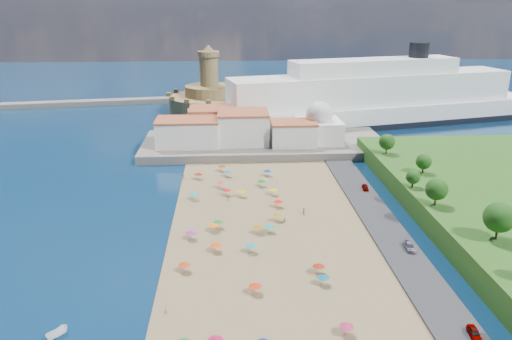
{
  "coord_description": "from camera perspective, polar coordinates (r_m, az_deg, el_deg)",
  "views": [
    {
      "loc": [
        -3.92,
        -106.24,
        53.4
      ],
      "look_at": [
        4.0,
        25.0,
        8.0
      ],
      "focal_mm": 35.0,
      "sensor_mm": 36.0,
      "label": 1
    }
  ],
  "objects": [
    {
      "name": "ground",
      "position": [
        118.97,
        -1.21,
        -7.62
      ],
      "size": [
        700.0,
        700.0,
        0.0
      ],
      "primitive_type": "plane",
      "color": "#071938",
      "rests_on": "ground"
    },
    {
      "name": "terrace",
      "position": [
        187.12,
        0.95,
        2.94
      ],
      "size": [
        90.0,
        36.0,
        3.0
      ],
      "primitive_type": "cube",
      "color": "#59544C",
      "rests_on": "ground"
    },
    {
      "name": "jetty",
      "position": [
        220.66,
        -5.48,
        5.28
      ],
      "size": [
        18.0,
        70.0,
        2.4
      ],
      "primitive_type": "cube",
      "color": "#59544C",
      "rests_on": "ground"
    },
    {
      "name": "breakwater",
      "position": [
        284.91,
        -25.43,
        6.68
      ],
      "size": [
        199.03,
        34.77,
        2.6
      ],
      "primitive_type": "cube",
      "rotation": [
        0.0,
        0.0,
        0.14
      ],
      "color": "#59544C",
      "rests_on": "ground"
    },
    {
      "name": "waterfront_buildings",
      "position": [
        185.56,
        -3.09,
        4.82
      ],
      "size": [
        57.0,
        29.0,
        11.0
      ],
      "color": "silver",
      "rests_on": "terrace"
    },
    {
      "name": "domed_building",
      "position": [
        185.85,
        7.19,
        5.07
      ],
      "size": [
        16.0,
        16.0,
        15.0
      ],
      "color": "silver",
      "rests_on": "terrace"
    },
    {
      "name": "fortress",
      "position": [
        248.8,
        -5.31,
        8.15
      ],
      "size": [
        40.0,
        40.0,
        32.4
      ],
      "color": "olive",
      "rests_on": "ground"
    },
    {
      "name": "cruise_ship",
      "position": [
        227.35,
        13.13,
        7.66
      ],
      "size": [
        161.89,
        60.18,
        35.14
      ],
      "color": "black",
      "rests_on": "ground"
    },
    {
      "name": "beach_parasols",
      "position": [
        108.63,
        -1.44,
        -9.11
      ],
      "size": [
        31.57,
        116.59,
        2.2
      ],
      "color": "gray",
      "rests_on": "beach"
    },
    {
      "name": "beachgoers",
      "position": [
        116.86,
        -0.11,
        -7.51
      ],
      "size": [
        34.5,
        96.49,
        1.87
      ],
      "color": "tan",
      "rests_on": "beach"
    },
    {
      "name": "parked_cars",
      "position": [
        117.77,
        16.93,
        -8.05
      ],
      "size": [
        2.29,
        71.16,
        1.41
      ],
      "color": "gray",
      "rests_on": "promenade"
    },
    {
      "name": "hillside_trees",
      "position": [
        116.29,
        23.43,
        -4.48
      ],
      "size": [
        12.36,
        110.75,
        8.16
      ],
      "color": "#382314",
      "rests_on": "hillside"
    }
  ]
}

